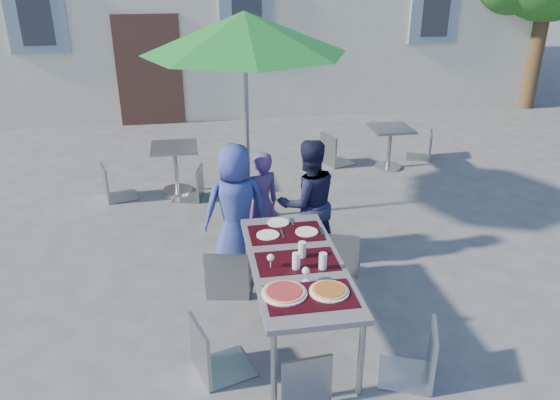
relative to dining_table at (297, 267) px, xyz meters
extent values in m
plane|color=#4B4B4E|center=(0.40, -0.13, -0.70)|extent=(90.00, 90.00, 0.00)
cube|color=#432820|center=(-1.60, 7.34, 0.40)|extent=(1.30, 0.06, 2.20)
cube|color=gray|center=(-3.60, 7.34, 1.50)|extent=(1.10, 0.06, 1.40)
cube|color=#262B33|center=(-3.60, 7.32, 1.50)|extent=(0.60, 0.04, 1.10)
cube|color=gray|center=(0.40, 7.34, 1.50)|extent=(1.10, 0.06, 1.40)
cube|color=#262B33|center=(0.40, 7.32, 1.50)|extent=(0.60, 0.04, 1.10)
cube|color=gray|center=(4.40, 7.34, 1.50)|extent=(1.10, 0.06, 1.40)
cube|color=#262B33|center=(4.40, 7.32, 1.50)|extent=(0.60, 0.04, 1.10)
cylinder|color=#4A351F|center=(6.90, 7.37, 0.70)|extent=(0.36, 0.36, 2.80)
cube|color=#45454A|center=(0.00, 0.00, 0.03)|extent=(0.80, 1.85, 0.05)
cylinder|color=gray|center=(-0.34, -0.86, -0.35)|extent=(0.05, 0.05, 0.70)
cylinder|color=gray|center=(0.34, -0.86, -0.35)|extent=(0.05, 0.05, 0.70)
cylinder|color=gray|center=(-0.34, 0.86, -0.35)|extent=(0.05, 0.05, 0.70)
cylinder|color=gray|center=(0.34, 0.86, -0.35)|extent=(0.05, 0.05, 0.70)
cube|color=black|center=(0.00, -0.55, 0.06)|extent=(0.70, 0.42, 0.01)
cube|color=black|center=(0.00, 0.00, 0.06)|extent=(0.70, 0.42, 0.01)
cube|color=black|center=(0.00, 0.55, 0.06)|extent=(0.70, 0.42, 0.01)
cylinder|color=white|center=(-0.20, -0.48, 0.07)|extent=(0.37, 0.37, 0.01)
cylinder|color=tan|center=(-0.20, -0.48, 0.08)|extent=(0.33, 0.33, 0.01)
cylinder|color=maroon|center=(-0.20, -0.48, 0.09)|extent=(0.28, 0.28, 0.01)
cylinder|color=white|center=(0.16, -0.52, 0.07)|extent=(0.32, 0.32, 0.01)
cylinder|color=tan|center=(0.16, -0.52, 0.08)|extent=(0.28, 0.28, 0.01)
cylinder|color=maroon|center=(0.16, -0.52, 0.09)|extent=(0.24, 0.24, 0.01)
cylinder|color=silver|center=(-0.03, -0.12, 0.13)|extent=(0.07, 0.07, 0.15)
cylinder|color=silver|center=(0.06, 0.07, 0.13)|extent=(0.07, 0.07, 0.15)
cylinder|color=silver|center=(0.19, -0.16, 0.13)|extent=(0.07, 0.07, 0.15)
cylinder|color=silver|center=(-0.24, -0.06, 0.06)|extent=(0.06, 0.06, 0.00)
cylinder|color=silver|center=(-0.24, -0.06, 0.09)|extent=(0.01, 0.01, 0.08)
sphere|color=silver|center=(-0.24, -0.06, 0.15)|extent=(0.06, 0.06, 0.06)
cylinder|color=silver|center=(0.01, -0.32, 0.06)|extent=(0.06, 0.06, 0.00)
cylinder|color=silver|center=(0.01, -0.32, 0.09)|extent=(0.01, 0.01, 0.08)
sphere|color=silver|center=(0.01, -0.32, 0.15)|extent=(0.06, 0.06, 0.06)
cylinder|color=white|center=(-0.18, 0.53, 0.06)|extent=(0.22, 0.22, 0.01)
cube|color=#B6B8BE|center=(-0.04, 0.53, 0.06)|extent=(0.02, 0.18, 0.00)
cylinder|color=white|center=(0.20, 0.53, 0.06)|extent=(0.22, 0.22, 0.01)
cube|color=#B6B8BE|center=(0.34, 0.53, 0.06)|extent=(0.02, 0.18, 0.00)
cylinder|color=white|center=(-0.04, 0.77, 0.06)|extent=(0.22, 0.22, 0.01)
cube|color=#B6B8BE|center=(0.10, 0.77, 0.06)|extent=(0.02, 0.18, 0.00)
imported|color=#313F88|center=(-0.42, 1.28, 0.02)|extent=(0.76, 0.56, 1.43)
imported|color=#513772|center=(-0.12, 1.52, -0.07)|extent=(0.54, 0.44, 1.26)
imported|color=#181A35|center=(0.38, 1.27, 0.03)|extent=(0.76, 0.52, 1.45)
cube|color=gray|center=(-0.55, 0.83, -0.22)|extent=(0.51, 0.51, 0.03)
cube|color=gray|center=(-0.58, 0.63, 0.04)|extent=(0.44, 0.11, 0.52)
cylinder|color=gray|center=(-0.33, 0.98, -0.47)|extent=(0.02, 0.02, 0.46)
cylinder|color=gray|center=(-0.70, 1.05, -0.47)|extent=(0.02, 0.02, 0.46)
cylinder|color=gray|center=(-0.39, 0.61, -0.47)|extent=(0.02, 0.02, 0.46)
cylinder|color=gray|center=(-0.77, 0.68, -0.47)|extent=(0.02, 0.02, 0.46)
cube|color=gray|center=(-0.02, 1.17, -0.26)|extent=(0.42, 0.42, 0.03)
cube|color=gray|center=(-0.01, 0.97, -0.01)|extent=(0.41, 0.04, 0.49)
cylinder|color=gray|center=(0.16, 1.34, -0.48)|extent=(0.02, 0.02, 0.43)
cylinder|color=gray|center=(-0.19, 1.34, -0.48)|extent=(0.02, 0.02, 0.43)
cylinder|color=gray|center=(0.16, 0.99, -0.48)|extent=(0.02, 0.02, 0.43)
cylinder|color=gray|center=(-0.19, 0.99, -0.48)|extent=(0.02, 0.02, 0.43)
cube|color=#8F949A|center=(0.71, 1.08, -0.25)|extent=(0.53, 0.53, 0.03)
cube|color=#8F949A|center=(0.65, 0.89, 0.00)|extent=(0.41, 0.16, 0.50)
cylinder|color=#8F949A|center=(0.94, 1.19, -0.48)|extent=(0.02, 0.02, 0.44)
cylinder|color=#8F949A|center=(0.60, 1.31, -0.48)|extent=(0.02, 0.02, 0.44)
cylinder|color=#8F949A|center=(0.82, 0.85, -0.48)|extent=(0.02, 0.02, 0.44)
cylinder|color=#8F949A|center=(0.48, 0.97, -0.48)|extent=(0.02, 0.02, 0.44)
cube|color=gray|center=(-0.69, -0.40, -0.23)|extent=(0.54, 0.54, 0.03)
cube|color=gray|center=(-0.88, -0.46, 0.02)|extent=(0.16, 0.42, 0.51)
cylinder|color=gray|center=(-0.45, -0.52, -0.47)|extent=(0.02, 0.02, 0.45)
cylinder|color=gray|center=(-0.57, -0.16, -0.47)|extent=(0.02, 0.02, 0.45)
cylinder|color=gray|center=(-0.81, -0.63, -0.47)|extent=(0.02, 0.02, 0.45)
cylinder|color=gray|center=(-0.92, -0.28, -0.47)|extent=(0.02, 0.02, 0.45)
cube|color=#91979D|center=(0.78, -0.73, -0.25)|extent=(0.55, 0.55, 0.03)
cube|color=#91979D|center=(0.97, -0.80, 0.01)|extent=(0.18, 0.40, 0.50)
cylinder|color=#91979D|center=(0.68, -0.49, -0.48)|extent=(0.02, 0.02, 0.44)
cylinder|color=#91979D|center=(0.54, -0.83, -0.48)|extent=(0.02, 0.02, 0.44)
cylinder|color=#91979D|center=(1.01, -0.62, -0.48)|extent=(0.02, 0.02, 0.44)
cylinder|color=#91979D|center=(0.88, -0.96, -0.48)|extent=(0.02, 0.02, 0.44)
cube|color=gray|center=(-0.08, -1.12, -0.27)|extent=(0.42, 0.42, 0.03)
cube|color=gray|center=(-0.10, -0.93, -0.04)|extent=(0.40, 0.06, 0.47)
cylinder|color=gray|center=(-0.26, -0.96, -0.49)|extent=(0.02, 0.02, 0.41)
cylinder|color=gray|center=(0.07, -0.94, -0.49)|extent=(0.02, 0.02, 0.41)
cylinder|color=#B6B8BE|center=(-0.15, 2.51, -0.64)|extent=(0.50, 0.50, 0.11)
cylinder|color=gray|center=(-0.15, 2.51, 0.53)|extent=(0.06, 0.06, 2.45)
cone|color=#1A7527|center=(-0.15, 2.51, 1.70)|extent=(2.47, 2.47, 0.48)
cylinder|color=#B6B8BE|center=(-1.10, 3.58, -0.68)|extent=(0.44, 0.44, 0.04)
cylinder|color=gray|center=(-1.10, 3.58, -0.37)|extent=(0.06, 0.06, 0.66)
cube|color=gray|center=(-1.10, 3.58, -0.01)|extent=(0.66, 0.66, 0.04)
cube|color=gray|center=(-1.90, 3.49, -0.24)|extent=(0.52, 0.52, 0.03)
cube|color=gray|center=(-2.10, 3.44, 0.01)|extent=(0.14, 0.41, 0.50)
cylinder|color=gray|center=(-1.68, 3.37, -0.48)|extent=(0.02, 0.02, 0.44)
cylinder|color=gray|center=(-1.78, 3.72, -0.48)|extent=(0.02, 0.02, 0.44)
cylinder|color=gray|center=(-2.03, 3.27, -0.48)|extent=(0.02, 0.02, 0.44)
cylinder|color=gray|center=(-2.13, 3.62, -0.48)|extent=(0.02, 0.02, 0.44)
cube|color=gray|center=(-0.95, 3.30, -0.27)|extent=(0.48, 0.48, 0.03)
cube|color=gray|center=(-0.76, 3.26, -0.03)|extent=(0.11, 0.39, 0.47)
cylinder|color=gray|center=(-1.08, 3.51, -0.49)|extent=(0.02, 0.02, 0.42)
cylinder|color=gray|center=(-1.15, 3.17, -0.49)|extent=(0.02, 0.02, 0.42)
cylinder|color=gray|center=(-0.75, 3.43, -0.49)|extent=(0.02, 0.02, 0.42)
cylinder|color=gray|center=(-0.82, 3.10, -0.49)|extent=(0.02, 0.02, 0.42)
cylinder|color=#B6B8BE|center=(2.34, 4.02, -0.68)|extent=(0.44, 0.44, 0.04)
cylinder|color=gray|center=(2.34, 4.02, -0.37)|extent=(0.06, 0.06, 0.64)
cube|color=gray|center=(2.34, 4.02, -0.02)|extent=(0.64, 0.64, 0.04)
cube|color=gray|center=(1.58, 4.38, -0.23)|extent=(0.57, 0.57, 0.03)
cube|color=gray|center=(1.38, 4.30, 0.04)|extent=(0.19, 0.42, 0.52)
cylinder|color=gray|center=(1.82, 4.27, -0.47)|extent=(0.02, 0.02, 0.46)
cylinder|color=gray|center=(1.69, 4.62, -0.47)|extent=(0.02, 0.02, 0.46)
cylinder|color=gray|center=(1.47, 4.13, -0.47)|extent=(0.02, 0.02, 0.46)
cylinder|color=gray|center=(1.34, 4.48, -0.47)|extent=(0.02, 0.02, 0.46)
cube|color=gray|center=(3.03, 4.42, -0.27)|extent=(0.52, 0.52, 0.03)
cube|color=gray|center=(3.20, 4.35, -0.03)|extent=(0.18, 0.38, 0.47)
cylinder|color=gray|center=(2.94, 4.65, -0.49)|extent=(0.02, 0.02, 0.42)
cylinder|color=gray|center=(2.81, 4.33, -0.49)|extent=(0.02, 0.02, 0.42)
cylinder|color=gray|center=(3.25, 4.52, -0.49)|extent=(0.02, 0.02, 0.42)
cylinder|color=gray|center=(3.12, 4.20, -0.49)|extent=(0.02, 0.02, 0.42)
camera|label=1|loc=(-0.83, -4.06, 2.48)|focal=35.00mm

